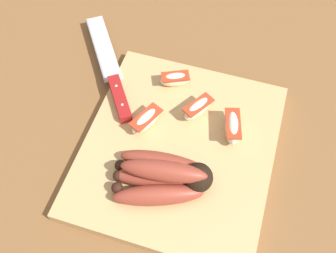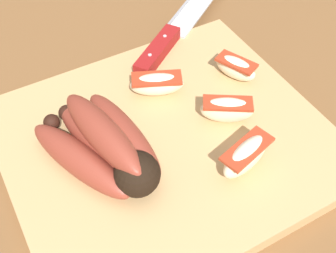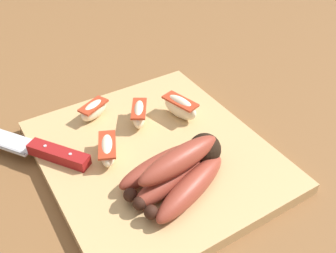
{
  "view_description": "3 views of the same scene",
  "coord_description": "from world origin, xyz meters",
  "px_view_note": "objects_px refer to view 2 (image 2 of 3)",
  "views": [
    {
      "loc": [
        0.32,
        0.1,
        0.63
      ],
      "look_at": [
        -0.04,
        -0.01,
        0.04
      ],
      "focal_mm": 43.46,
      "sensor_mm": 36.0,
      "label": 1
    },
    {
      "loc": [
        0.14,
        0.3,
        0.41
      ],
      "look_at": [
        -0.01,
        0.03,
        0.05
      ],
      "focal_mm": 46.8,
      "sensor_mm": 36.0,
      "label": 2
    },
    {
      "loc": [
        0.36,
        -0.2,
        0.42
      ],
      "look_at": [
        -0.02,
        0.04,
        0.05
      ],
      "focal_mm": 40.64,
      "sensor_mm": 36.0,
      "label": 3
    }
  ],
  "objects_px": {
    "banana_bunch": "(105,146)",
    "apple_wedge_far": "(157,84)",
    "chefs_knife": "(173,33)",
    "apple_wedge_middle": "(227,109)",
    "apple_wedge_near": "(236,68)",
    "apple_wedge_extra": "(246,156)"
  },
  "relations": [
    {
      "from": "banana_bunch",
      "to": "apple_wedge_far",
      "type": "bearing_deg",
      "value": -146.4
    },
    {
      "from": "banana_bunch",
      "to": "chefs_knife",
      "type": "distance_m",
      "value": 0.23
    },
    {
      "from": "apple_wedge_middle",
      "to": "banana_bunch",
      "type": "bearing_deg",
      "value": -6.11
    },
    {
      "from": "apple_wedge_near",
      "to": "apple_wedge_middle",
      "type": "relative_size",
      "value": 0.94
    },
    {
      "from": "banana_bunch",
      "to": "chefs_knife",
      "type": "relative_size",
      "value": 0.67
    },
    {
      "from": "apple_wedge_near",
      "to": "apple_wedge_extra",
      "type": "xyz_separation_m",
      "value": [
        0.08,
        0.13,
        0.0
      ]
    },
    {
      "from": "apple_wedge_middle",
      "to": "apple_wedge_near",
      "type": "bearing_deg",
      "value": -132.6
    },
    {
      "from": "banana_bunch",
      "to": "chefs_knife",
      "type": "xyz_separation_m",
      "value": [
        -0.17,
        -0.16,
        -0.02
      ]
    },
    {
      "from": "chefs_knife",
      "to": "apple_wedge_near",
      "type": "xyz_separation_m",
      "value": [
        -0.03,
        0.11,
        0.01
      ]
    },
    {
      "from": "apple_wedge_far",
      "to": "apple_wedge_extra",
      "type": "relative_size",
      "value": 0.99
    },
    {
      "from": "apple_wedge_middle",
      "to": "apple_wedge_far",
      "type": "relative_size",
      "value": 0.91
    },
    {
      "from": "banana_bunch",
      "to": "apple_wedge_near",
      "type": "relative_size",
      "value": 2.71
    },
    {
      "from": "chefs_knife",
      "to": "apple_wedge_far",
      "type": "height_order",
      "value": "apple_wedge_far"
    },
    {
      "from": "apple_wedge_near",
      "to": "apple_wedge_middle",
      "type": "xyz_separation_m",
      "value": [
        0.05,
        0.06,
        0.0
      ]
    },
    {
      "from": "banana_bunch",
      "to": "apple_wedge_near",
      "type": "distance_m",
      "value": 0.21
    },
    {
      "from": "apple_wedge_middle",
      "to": "apple_wedge_extra",
      "type": "xyz_separation_m",
      "value": [
        0.02,
        0.07,
        0.0
      ]
    },
    {
      "from": "chefs_knife",
      "to": "apple_wedge_near",
      "type": "bearing_deg",
      "value": 103.92
    },
    {
      "from": "banana_bunch",
      "to": "apple_wedge_near",
      "type": "xyz_separation_m",
      "value": [
        -0.2,
        -0.04,
        -0.01
      ]
    },
    {
      "from": "banana_bunch",
      "to": "apple_wedge_near",
      "type": "bearing_deg",
      "value": -168.04
    },
    {
      "from": "apple_wedge_far",
      "to": "apple_wedge_extra",
      "type": "bearing_deg",
      "value": 100.84
    },
    {
      "from": "banana_bunch",
      "to": "apple_wedge_far",
      "type": "height_order",
      "value": "banana_bunch"
    },
    {
      "from": "banana_bunch",
      "to": "apple_wedge_middle",
      "type": "height_order",
      "value": "banana_bunch"
    }
  ]
}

